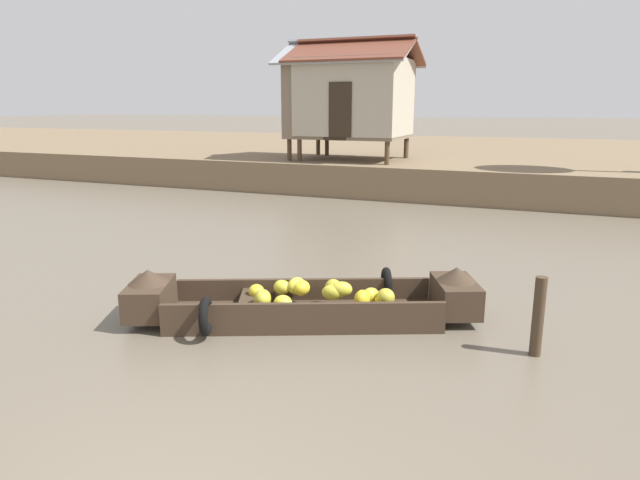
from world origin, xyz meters
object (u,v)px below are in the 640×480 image
object	(u,v)px
stilt_house_mid_left	(355,96)
mooring_post	(538,317)
banana_boat	(306,302)
stilt_house_left	(350,98)

from	to	relation	value
stilt_house_mid_left	mooring_post	bearing A→B (deg)	-62.06
banana_boat	mooring_post	distance (m)	3.10
banana_boat	stilt_house_left	distance (m)	13.54
stilt_house_left	stilt_house_mid_left	xyz separation A→B (m)	(0.22, -0.11, 0.07)
banana_boat	mooring_post	bearing A→B (deg)	-0.08
stilt_house_mid_left	banana_boat	bearing A→B (deg)	-74.13
banana_boat	stilt_house_left	size ratio (longest dim) A/B	1.04
stilt_house_left	stilt_house_mid_left	size ratio (longest dim) A/B	1.10
stilt_house_left	stilt_house_mid_left	world-z (taller)	stilt_house_left
banana_boat	stilt_house_left	world-z (taller)	stilt_house_left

